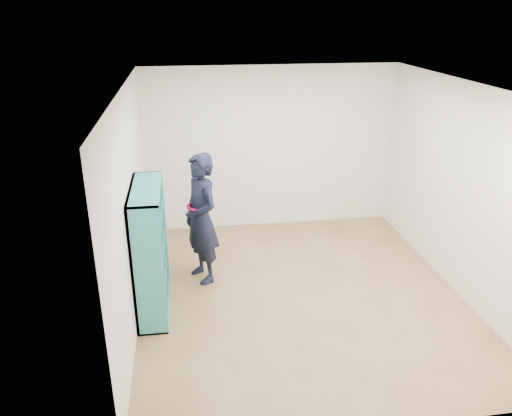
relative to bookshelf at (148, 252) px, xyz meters
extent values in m
plane|color=brown|center=(1.85, 0.04, -0.76)|extent=(4.50, 4.50, 0.00)
plane|color=white|center=(1.85, 0.04, 1.84)|extent=(4.50, 4.50, 0.00)
cube|color=silver|center=(-0.15, 0.04, 0.54)|extent=(0.02, 4.50, 2.60)
cube|color=silver|center=(3.85, 0.04, 0.54)|extent=(0.02, 4.50, 2.60)
cube|color=silver|center=(1.85, 2.29, 0.54)|extent=(4.00, 0.02, 2.60)
cube|color=silver|center=(1.85, -2.21, 0.54)|extent=(4.00, 0.02, 2.60)
cube|color=teal|center=(0.03, -0.56, 0.02)|extent=(0.34, 0.02, 1.55)
cube|color=teal|center=(0.03, 0.58, 0.02)|extent=(0.34, 0.02, 1.55)
cube|color=teal|center=(0.03, 0.01, -0.74)|extent=(0.34, 1.16, 0.02)
cube|color=teal|center=(0.03, 0.01, 0.78)|extent=(0.34, 1.16, 0.02)
cube|color=teal|center=(-0.13, 0.01, 0.02)|extent=(0.02, 1.16, 1.55)
cube|color=teal|center=(0.03, -0.18, 0.02)|extent=(0.31, 0.02, 1.50)
cube|color=teal|center=(0.03, 0.19, 0.02)|extent=(0.31, 0.02, 1.50)
cube|color=teal|center=(0.03, 0.01, -0.36)|extent=(0.31, 1.11, 0.02)
cube|color=teal|center=(0.03, 0.01, 0.02)|extent=(0.31, 1.11, 0.02)
cube|color=teal|center=(0.03, 0.01, 0.39)|extent=(0.31, 1.11, 0.02)
cube|color=beige|center=(0.05, -0.37, -0.68)|extent=(0.21, 0.14, 0.08)
cube|color=black|center=(0.05, -0.42, -0.20)|extent=(0.17, 0.15, 0.28)
cube|color=maroon|center=(0.05, -0.42, 0.13)|extent=(0.17, 0.15, 0.20)
cube|color=silver|center=(0.05, -0.37, 0.45)|extent=(0.21, 0.14, 0.08)
cube|color=navy|center=(0.05, -0.05, -0.59)|extent=(0.17, 0.15, 0.26)
cube|color=brown|center=(0.05, -0.05, -0.22)|extent=(0.17, 0.15, 0.26)
cube|color=#BFB28C|center=(0.05, 0.00, 0.06)|extent=(0.21, 0.14, 0.05)
cube|color=#26594C|center=(0.05, -0.05, 0.55)|extent=(0.17, 0.15, 0.28)
cube|color=beige|center=(0.05, 0.32, -0.61)|extent=(0.17, 0.15, 0.22)
cube|color=black|center=(0.05, 0.37, -0.30)|extent=(0.21, 0.14, 0.08)
cube|color=maroon|center=(0.05, 0.32, 0.14)|extent=(0.17, 0.15, 0.22)
cube|color=silver|center=(0.05, 0.32, 0.54)|extent=(0.17, 0.15, 0.27)
imported|color=black|center=(0.65, 0.63, 0.11)|extent=(0.64, 0.75, 1.74)
torus|color=#A50C39|center=(0.65, 0.63, 0.29)|extent=(0.48, 0.48, 0.04)
cube|color=silver|center=(0.49, 0.66, 0.23)|extent=(0.05, 0.09, 0.14)
cube|color=black|center=(0.49, 0.66, 0.23)|extent=(0.05, 0.08, 0.14)
camera|label=1|loc=(0.49, -5.31, 2.66)|focal=35.00mm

